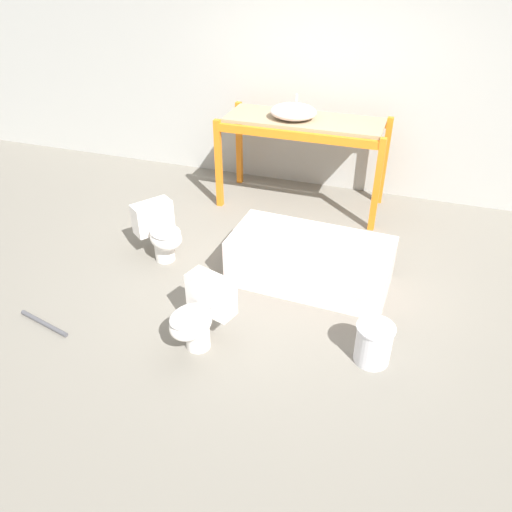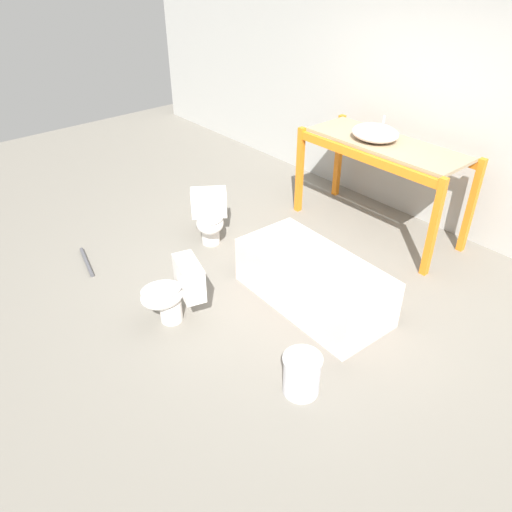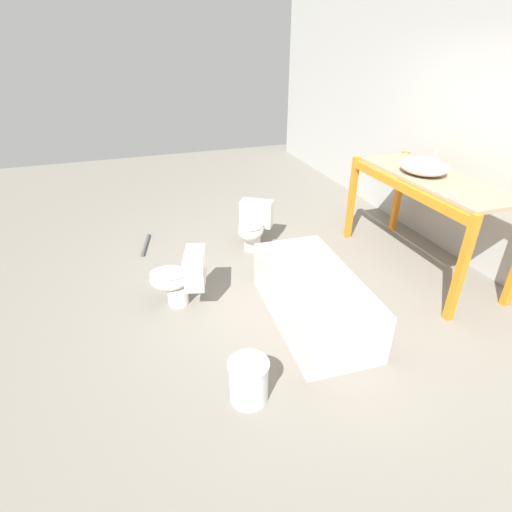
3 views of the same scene
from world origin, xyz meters
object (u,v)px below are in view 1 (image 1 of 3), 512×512
(bathtub_main, at_px, (310,258))
(toilet_near, at_px, (200,313))
(sink_basin, at_px, (293,112))
(bucket_white, at_px, (374,343))
(toilet_far, at_px, (160,231))

(bathtub_main, distance_m, toilet_near, 1.28)
(sink_basin, relative_size, toilet_near, 0.85)
(sink_basin, xyz_separation_m, bucket_white, (1.32, -2.38, -0.98))
(sink_basin, relative_size, toilet_far, 0.82)
(sink_basin, distance_m, bathtub_main, 1.86)
(bathtub_main, relative_size, toilet_far, 2.37)
(toilet_near, xyz_separation_m, bucket_white, (1.35, 0.25, -0.13))
(bathtub_main, distance_m, bucket_white, 1.12)
(sink_basin, distance_m, toilet_near, 2.76)
(toilet_near, distance_m, toilet_far, 1.39)
(bathtub_main, distance_m, toilet_far, 1.54)
(bathtub_main, bearing_deg, toilet_far, -175.02)
(toilet_near, bearing_deg, bathtub_main, 76.86)
(bucket_white, bearing_deg, toilet_near, -169.56)
(sink_basin, height_order, bathtub_main, sink_basin)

